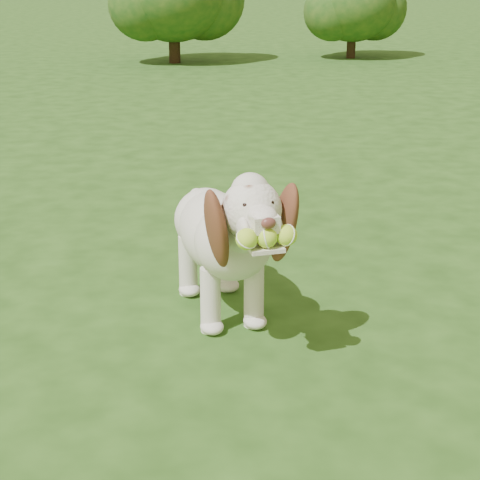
{
  "coord_description": "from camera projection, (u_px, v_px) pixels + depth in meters",
  "views": [
    {
      "loc": [
        -0.54,
        -2.77,
        1.34
      ],
      "look_at": [
        -0.5,
        -0.08,
        0.39
      ],
      "focal_mm": 60.0,
      "sensor_mm": 36.0,
      "label": 1
    }
  ],
  "objects": [
    {
      "name": "shrub_c",
      "position": [
        353.0,
        4.0,
        11.22
      ],
      "size": [
        1.22,
        1.22,
        1.26
      ],
      "color": "#382314",
      "rests_on": "ground"
    },
    {
      "name": "ground",
      "position": [
        370.0,
        330.0,
        3.07
      ],
      "size": [
        80.0,
        80.0,
        0.0
      ],
      "primitive_type": "plane",
      "color": "#204012",
      "rests_on": "ground"
    },
    {
      "name": "dog",
      "position": [
        225.0,
        232.0,
        3.06
      ],
      "size": [
        0.53,
        1.02,
        0.67
      ],
      "rotation": [
        0.0,
        0.0,
        0.27
      ],
      "color": "silver",
      "rests_on": "ground"
    }
  ]
}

